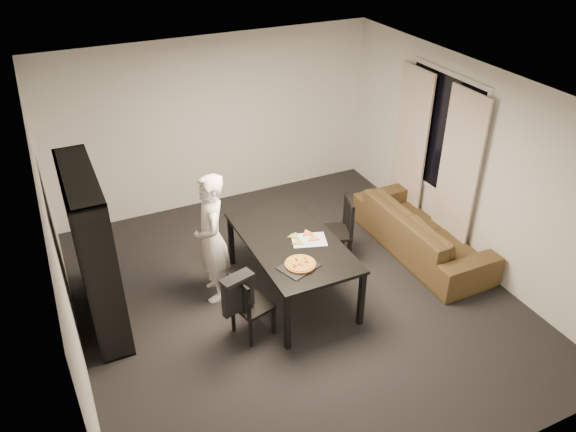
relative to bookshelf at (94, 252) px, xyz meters
name	(u,v)px	position (x,y,z in m)	size (l,w,h in m)	color
room	(294,207)	(2.16, -0.60, 0.35)	(5.01, 5.51, 2.61)	black
window_pane	(442,134)	(4.64, 0.00, 0.55)	(0.02, 1.40, 1.60)	black
window_frame	(441,134)	(4.64, 0.00, 0.55)	(0.03, 1.52, 1.72)	white
curtain_left	(458,174)	(4.56, -0.52, 0.20)	(0.03, 0.70, 2.25)	beige
curtain_right	(410,145)	(4.56, 0.52, 0.20)	(0.03, 0.70, 2.25)	beige
bookshelf	(94,252)	(0.00, 0.00, 0.00)	(0.35, 1.50, 1.90)	black
dining_table	(292,245)	(2.18, -0.48, -0.25)	(1.03, 1.85, 0.77)	black
chair_left	(247,303)	(1.40, -0.98, -0.48)	(0.47, 0.47, 0.82)	black
chair_right	(340,226)	(3.05, -0.13, -0.42)	(0.54, 0.54, 0.93)	black
draped_jacket	(238,292)	(1.29, -1.01, -0.27)	(0.39, 0.25, 0.45)	black
person	(212,239)	(1.31, -0.12, -0.13)	(0.60, 0.39, 1.65)	white
baking_tray	(299,267)	(2.02, -1.00, -0.17)	(0.40, 0.32, 0.01)	black
pepperoni_pizza	(300,264)	(2.05, -0.98, -0.15)	(0.35, 0.35, 0.03)	#9F672E
kitchen_towel	(309,240)	(2.36, -0.57, -0.17)	(0.40, 0.30, 0.01)	white
pizza_slices	(303,238)	(2.32, -0.51, -0.16)	(0.37, 0.31, 0.01)	gold
sofa	(422,231)	(4.18, -0.43, -0.63)	(2.22, 0.87, 0.65)	#3F3219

